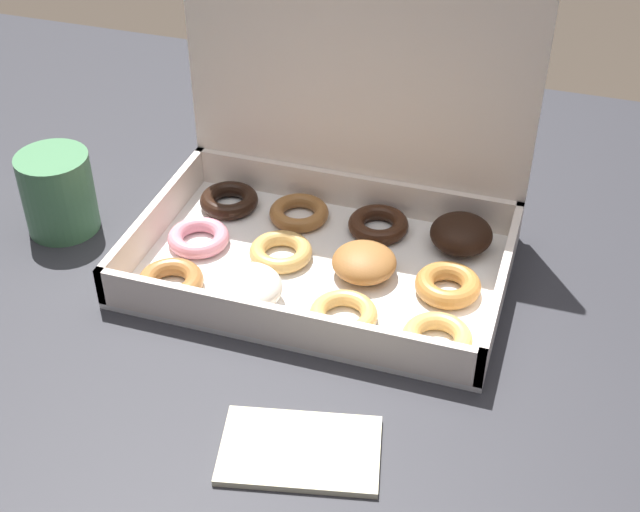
# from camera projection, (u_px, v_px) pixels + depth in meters

# --- Properties ---
(dining_table) EXTENTS (1.26, 0.97, 0.77)m
(dining_table) POSITION_uv_depth(u_px,v_px,m) (263.00, 335.00, 0.95)
(dining_table) COLOR #2D2D33
(dining_table) RESTS_ON ground_plane
(donut_box) EXTENTS (0.36, 0.24, 0.29)m
(donut_box) POSITION_uv_depth(u_px,v_px,m) (334.00, 208.00, 0.88)
(donut_box) COLOR white
(donut_box) RESTS_ON dining_table
(coffee_mug) EXTENTS (0.07, 0.07, 0.09)m
(coffee_mug) POSITION_uv_depth(u_px,v_px,m) (55.00, 194.00, 0.92)
(coffee_mug) COLOR #4C8456
(coffee_mug) RESTS_ON dining_table
(paper_napkin) EXTENTS (0.14, 0.10, 0.01)m
(paper_napkin) POSITION_uv_depth(u_px,v_px,m) (300.00, 450.00, 0.70)
(paper_napkin) COLOR beige
(paper_napkin) RESTS_ON dining_table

